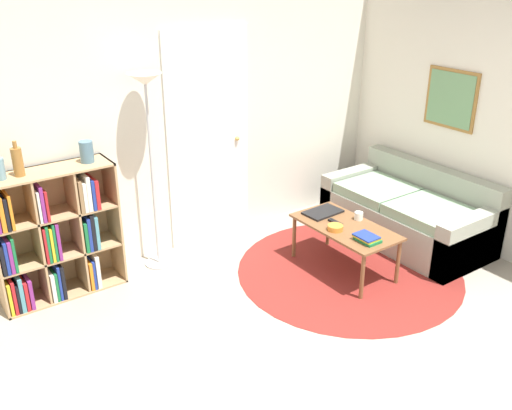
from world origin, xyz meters
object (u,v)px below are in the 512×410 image
Objects in this scene: bowl at (335,228)px; vase_on_shelf at (87,152)px; couch at (410,214)px; cup at (359,216)px; laptop at (323,212)px; bottle_right at (18,161)px; floor_lamp at (147,108)px; coffee_table at (345,230)px; bookshelf at (52,237)px.

vase_on_shelf is at bearing 147.53° from bowl.
cup is (-0.82, -0.07, 0.22)m from couch.
laptop is 2.65× the size of bowl.
bottle_right is 0.54m from vase_on_shelf.
cup is at bearing -34.56° from floor_lamp.
floor_lamp is at bearing -2.15° from vase_on_shelf.
cup is at bearing -175.31° from couch.
coffee_table is 2.81m from bottle_right.
bookshelf is 4.03× the size of bottle_right.
bottle_right is at bearing 157.73° from cup.
laptop is at bearing 167.01° from couch.
bowl is at bearing -172.65° from cup.
bottle_right is 1.56× the size of vase_on_shelf.
floor_lamp is 4.89× the size of laptop.
bookshelf is 0.63× the size of floor_lamp.
floor_lamp is at bearing 141.09° from coffee_table.
laptop is at bearing -17.65° from bottle_right.
vase_on_shelf is (-1.76, 1.12, 0.74)m from bowl.
bowl reaches higher than laptop.
couch is 9.28× the size of vase_on_shelf.
bookshelf is at bearing 1.85° from bottle_right.
bowl is at bearing -27.70° from bookshelf.
couch is 4.53× the size of laptop.
bookshelf is 1.33m from floor_lamp.
bookshelf is at bearing 178.59° from floor_lamp.
couch reaches higher than bowl.
vase_on_shelf is (-2.09, 1.08, 0.73)m from cup.
vase_on_shelf is at bearing 149.74° from coffee_table.
bookshelf reaches higher than coffee_table.
vase_on_shelf reaches higher than bookshelf.
bookshelf is at bearing 179.67° from vase_on_shelf.
cup is (2.47, -1.08, -0.06)m from bookshelf.
couch is (3.29, -1.02, -0.28)m from bookshelf.
laptop is 1.32× the size of bottle_right.
floor_lamp is 12.94× the size of bowl.
floor_lamp is at bearing -1.41° from bookshelf.
vase_on_shelf is (0.38, -0.00, 0.67)m from bookshelf.
floor_lamp is 2.05m from coffee_table.
bookshelf is 1.13× the size of coffee_table.
couch is 1.68× the size of coffee_table.
couch is (2.36, -0.99, -1.23)m from floor_lamp.
cup is at bearing 8.63° from coffee_table.
bookshelf is 8.10× the size of bowl.
bookshelf is 0.68× the size of couch.
coffee_table is 7.14× the size of bowl.
laptop is at bearing -22.27° from vase_on_shelf.
bowl is 2.22m from vase_on_shelf.
bookshelf is 0.71m from bottle_right.
floor_lamp is 1.93m from bowl.
laptop is at bearing 120.68° from cup.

